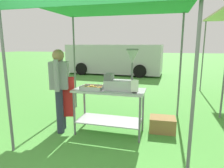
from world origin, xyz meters
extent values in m
plane|color=#478E38|center=(0.00, 6.00, 0.00)|extent=(70.00, 70.00, 0.00)
cylinder|color=slate|center=(-1.35, 0.35, 1.20)|extent=(0.04, 0.04, 2.39)
cylinder|color=slate|center=(1.32, 0.35, 1.20)|extent=(0.04, 0.04, 2.39)
cylinder|color=slate|center=(-1.35, 2.73, 1.20)|extent=(0.04, 0.04, 2.39)
cylinder|color=slate|center=(1.32, 2.73, 1.20)|extent=(0.04, 0.04, 2.39)
cube|color=#2D934C|center=(-0.01, 1.54, 2.42)|extent=(2.87, 2.58, 0.05)
cube|color=#B7B7BC|center=(-0.01, 1.39, 0.85)|extent=(1.33, 0.60, 0.04)
cube|color=#B7B7BC|center=(-0.01, 1.39, 0.25)|extent=(1.22, 0.55, 0.02)
cylinder|color=slate|center=(-0.63, 1.14, 0.42)|extent=(0.04, 0.04, 0.83)
cylinder|color=slate|center=(0.60, 1.14, 0.42)|extent=(0.04, 0.04, 0.83)
cylinder|color=slate|center=(-0.63, 1.64, 0.42)|extent=(0.04, 0.04, 0.83)
cylinder|color=slate|center=(0.60, 1.64, 0.42)|extent=(0.04, 0.04, 0.83)
cube|color=#B7B7BC|center=(-0.31, 1.31, 0.88)|extent=(0.42, 0.30, 0.01)
cube|color=#B7B7BC|center=(-0.31, 1.17, 0.91)|extent=(0.42, 0.01, 0.06)
cube|color=#B7B7BC|center=(-0.31, 1.46, 0.91)|extent=(0.42, 0.01, 0.06)
cube|color=#B7B7BC|center=(-0.51, 1.31, 0.91)|extent=(0.01, 0.30, 0.06)
cube|color=#B7B7BC|center=(-0.11, 1.31, 0.91)|extent=(0.01, 0.30, 0.06)
torus|color=gold|center=(-0.38, 1.30, 0.90)|extent=(0.10, 0.10, 0.03)
torus|color=gold|center=(-0.19, 1.40, 0.90)|extent=(0.11, 0.11, 0.03)
torus|color=gold|center=(-0.20, 1.29, 0.90)|extent=(0.12, 0.12, 0.03)
torus|color=gold|center=(-0.32, 1.39, 0.90)|extent=(0.11, 0.11, 0.03)
torus|color=gold|center=(-0.29, 1.28, 0.90)|extent=(0.11, 0.11, 0.03)
torus|color=gold|center=(-0.42, 1.38, 0.90)|extent=(0.11, 0.11, 0.03)
torus|color=gold|center=(-0.45, 1.25, 0.90)|extent=(0.08, 0.08, 0.03)
torus|color=gold|center=(-0.41, 1.22, 0.92)|extent=(0.12, 0.12, 0.03)
torus|color=gold|center=(-0.36, 1.38, 0.92)|extent=(0.12, 0.12, 0.03)
torus|color=gold|center=(-0.25, 1.35, 0.90)|extent=(0.09, 0.09, 0.03)
torus|color=gold|center=(-0.33, 1.31, 0.92)|extent=(0.11, 0.11, 0.03)
torus|color=gold|center=(-0.27, 1.30, 0.92)|extent=(0.11, 0.11, 0.03)
torus|color=gold|center=(-0.36, 1.37, 0.92)|extent=(0.10, 0.10, 0.03)
cube|color=#B7B7BC|center=(0.19, 1.40, 0.96)|extent=(0.56, 0.28, 0.18)
cube|color=slate|center=(-0.02, 1.40, 1.11)|extent=(0.14, 0.22, 0.12)
cylinder|color=slate|center=(0.41, 1.40, 1.21)|extent=(0.04, 0.04, 0.33)
cone|color=#B7B7BC|center=(0.41, 1.40, 1.49)|extent=(0.21, 0.21, 0.22)
cylinder|color=slate|center=(0.41, 1.40, 1.61)|extent=(0.22, 0.22, 0.02)
cube|color=black|center=(0.49, 1.23, 0.88)|extent=(0.08, 0.05, 0.02)
cube|color=white|center=(0.49, 1.23, 0.99)|extent=(0.13, 0.03, 0.21)
cylinder|color=#2D3347|center=(-1.00, 1.35, 0.43)|extent=(0.14, 0.14, 0.86)
cylinder|color=#2D3347|center=(-0.94, 1.16, 0.43)|extent=(0.14, 0.14, 0.86)
cube|color=gray|center=(-0.97, 1.25, 1.12)|extent=(0.39, 0.31, 0.52)
cube|color=red|center=(-0.85, 1.29, 0.69)|extent=(0.31, 0.12, 0.80)
cylinder|color=gray|center=(-1.04, 1.46, 1.15)|extent=(0.11, 0.11, 0.58)
cylinder|color=gray|center=(-0.90, 1.04, 1.15)|extent=(0.11, 0.11, 0.58)
sphere|color=#A87A56|center=(-0.97, 1.25, 1.50)|extent=(0.22, 0.22, 0.22)
cube|color=olive|center=(0.98, 1.72, 0.15)|extent=(0.51, 0.39, 0.29)
cube|color=#BCBCC1|center=(-1.90, 9.19, 0.89)|extent=(5.46, 2.13, 1.60)
cube|color=#1E2833|center=(-4.00, 9.28, 1.29)|extent=(0.17, 1.62, 0.70)
cylinder|color=black|center=(-3.61, 8.33, 0.34)|extent=(0.69, 0.27, 0.68)
cylinder|color=black|center=(-3.52, 10.19, 0.34)|extent=(0.69, 0.27, 0.68)
cylinder|color=black|center=(-0.27, 8.19, 0.34)|extent=(0.69, 0.27, 0.68)
cylinder|color=black|center=(-0.19, 10.05, 0.34)|extent=(0.69, 0.27, 0.68)
cylinder|color=slate|center=(2.28, 5.73, 1.25)|extent=(0.04, 0.04, 2.50)
camera|label=1|loc=(0.98, -2.11, 1.70)|focal=31.86mm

